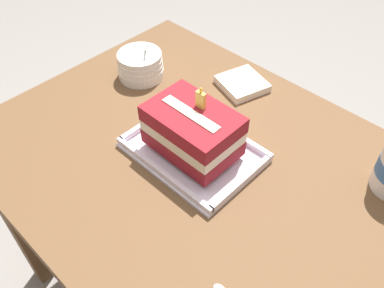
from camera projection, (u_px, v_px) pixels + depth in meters
name	position (u px, v px, depth m)	size (l,w,h in m)	color
ground_plane	(191.00, 287.00, 1.50)	(8.00, 8.00, 0.00)	gray
dining_table	(190.00, 182.00, 1.06)	(0.99, 0.80, 0.73)	brown
foil_tray	(194.00, 151.00, 0.97)	(0.30, 0.22, 0.02)	silver
birthday_cake	(194.00, 129.00, 0.92)	(0.20, 0.14, 0.16)	maroon
bowl_stack	(140.00, 65.00, 1.16)	(0.13, 0.13, 0.12)	white
napkin_pile	(242.00, 84.00, 1.15)	(0.15, 0.15, 0.02)	silver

